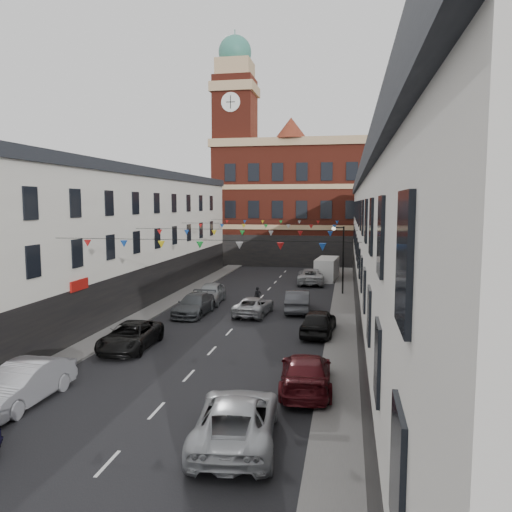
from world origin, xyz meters
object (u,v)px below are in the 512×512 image
Objects in this scene: moving_car at (254,306)px; street_lamp at (340,251)px; white_van at (327,269)px; car_right_b at (236,419)px; car_left_b at (23,384)px; car_left_e at (210,293)px; car_right_d at (318,322)px; car_right_e at (298,301)px; car_left_d at (194,305)px; pedestrian at (258,297)px; car_right_c at (306,372)px; car_right_f at (311,276)px; car_left_c at (130,336)px.

street_lamp is at bearing -119.23° from moving_car.
car_right_b is at bearing -86.90° from white_van.
car_right_b is 1.10× the size of white_van.
car_left_e is at bearing 86.57° from car_left_b.
car_right_d is 6.60m from car_right_e.
car_left_b is 16.67m from car_left_d.
street_lamp is 1.25× the size of car_left_e.
street_lamp is 29.08m from car_left_b.
car_right_e is at bearing -18.42° from car_left_e.
car_left_e is at bearing 148.87° from pedestrian.
car_right_e is at bearing -69.34° from car_right_d.
moving_car is (-4.91, 4.63, -0.14)m from car_right_d.
car_right_d reaches higher than car_right_b.
street_lamp is 13.97m from car_right_d.
car_right_b is 1.21× the size of moving_car.
car_right_d is 6.75m from moving_car.
car_left_d is at bearing -74.57° from car_right_b.
car_right_e reaches higher than moving_car.
car_right_b is 14.44m from car_right_d.
car_right_d reaches higher than car_left_d.
car_right_e is 0.94× the size of white_van.
street_lamp is at bearing -96.64° from car_right_c.
car_left_d is at bearing -159.57° from pedestrian.
street_lamp reaches higher than white_van.
car_right_e is 3.47m from pedestrian.
pedestrian is at bearing -81.16° from moving_car.
pedestrian is at bearing 70.59° from car_right_f.
car_left_e is 0.86× the size of car_right_f.
car_left_e reaches higher than car_left_c.
moving_car is at bearing 59.53° from car_left_c.
street_lamp is 1.27× the size of moving_car.
car_left_b is 0.97× the size of car_left_c.
car_left_b is at bearing 53.05° from car_right_d.
car_right_d is at bearing -46.00° from car_left_e.
car_right_c is at bearing -95.73° from pedestrian.
car_right_c is at bearing 93.46° from car_right_e.
car_right_e is (9.10, 19.03, -0.02)m from car_left_b.
white_van reaches higher than car_left_d.
street_lamp is 28.22m from car_right_b.
car_right_c reaches higher than car_left_c.
car_right_f is (-1.90, 19.19, -0.03)m from car_right_d.
car_right_c is (11.00, 3.52, -0.05)m from car_left_b.
car_left_d is at bearing -19.02° from car_right_d.
car_left_b is at bearing 13.72° from car_right_c.
car_right_f is (0.00, 12.87, -0.03)m from car_right_e.
car_left_e reaches higher than pedestrian.
car_left_c is 8.76m from car_left_d.
white_van reaches higher than car_left_b.
pedestrian is at bearing 75.65° from car_left_b.
car_left_e is 12.22m from car_right_d.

